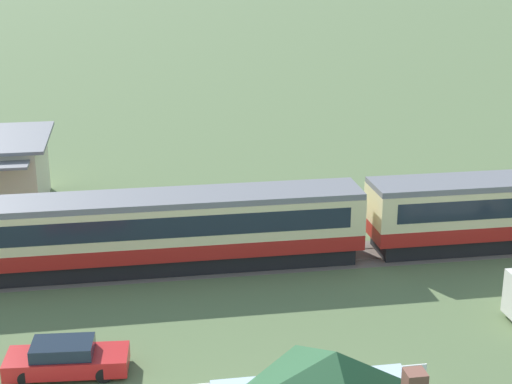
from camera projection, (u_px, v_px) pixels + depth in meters
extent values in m
plane|color=#566B42|center=(203.00, 266.00, 40.73)|extent=(600.00, 600.00, 0.00)
cylinder|color=black|center=(438.00, 247.00, 42.06)|extent=(0.90, 0.18, 0.90)
cylinder|color=black|center=(428.00, 237.00, 43.40)|extent=(0.90, 0.18, 0.90)
cube|color=#AD1E19|center=(162.00, 244.00, 40.18)|extent=(20.64, 3.16, 0.80)
cube|color=beige|center=(161.00, 219.00, 39.76)|extent=(20.64, 3.16, 1.92)
cube|color=#192330|center=(161.00, 217.00, 39.73)|extent=(18.99, 3.20, 1.07)
cube|color=slate|center=(160.00, 198.00, 39.42)|extent=(20.64, 2.97, 0.30)
cube|color=black|center=(163.00, 259.00, 40.45)|extent=(19.81, 2.72, 0.88)
cylinder|color=black|center=(295.00, 256.00, 40.84)|extent=(0.90, 0.18, 0.90)
cylinder|color=black|center=(289.00, 246.00, 42.18)|extent=(0.90, 0.18, 0.90)
cylinder|color=black|center=(25.00, 274.00, 38.71)|extent=(0.90, 0.18, 0.90)
cylinder|color=black|center=(29.00, 262.00, 40.06)|extent=(0.90, 0.18, 0.90)
cube|color=#665B51|center=(117.00, 270.00, 40.22)|extent=(135.66, 3.60, 0.01)
cube|color=#4C4238|center=(117.00, 276.00, 39.54)|extent=(135.66, 0.12, 0.04)
cube|color=#4C4238|center=(117.00, 264.00, 40.89)|extent=(135.66, 0.12, 0.04)
cube|color=red|center=(67.00, 362.00, 30.61)|extent=(4.85, 2.15, 0.67)
cube|color=#192330|center=(63.00, 348.00, 30.41)|extent=(2.48, 1.71, 0.52)
cylinder|color=black|center=(104.00, 375.00, 30.04)|extent=(0.62, 0.20, 0.62)
cylinder|color=black|center=(108.00, 354.00, 31.53)|extent=(0.62, 0.20, 0.62)
cylinder|color=black|center=(26.00, 379.00, 29.80)|extent=(0.62, 0.20, 0.62)
cylinder|color=black|center=(33.00, 357.00, 31.30)|extent=(0.62, 0.20, 0.62)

